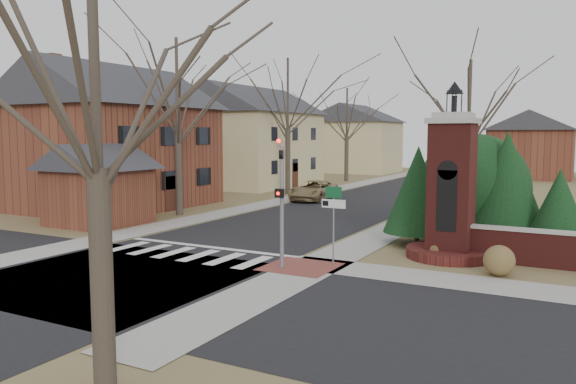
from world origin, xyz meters
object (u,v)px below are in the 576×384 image
Objects in this scene: pickup_truck at (314,191)px; distant_car at (478,173)px; traffic_signal_pole at (282,193)px; brick_gate_monument at (451,200)px; sign_post at (333,209)px.

distant_car is (6.80, 24.95, -0.04)m from pickup_truck.
traffic_signal_pole is at bearing -70.48° from pickup_truck.
distant_car is at bearing 98.16° from brick_gate_monument.
pickup_truck is (-12.40, 14.10, -1.49)m from brick_gate_monument.
sign_post is at bearing -65.33° from pickup_truck.
pickup_truck is at bearing 117.72° from sign_post.
traffic_signal_pole reaches higher than distant_car.
sign_post is 19.37m from pickup_truck.
distant_car is (-5.60, 39.06, -1.53)m from brick_gate_monument.
sign_post is 0.42× the size of brick_gate_monument.
sign_post is 0.71× the size of distant_car.
sign_post is 42.14m from distant_car.
pickup_truck is at bearing 131.32° from brick_gate_monument.
brick_gate_monument is (3.41, 3.01, 0.22)m from sign_post.
brick_gate_monument is 1.33× the size of pickup_truck.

